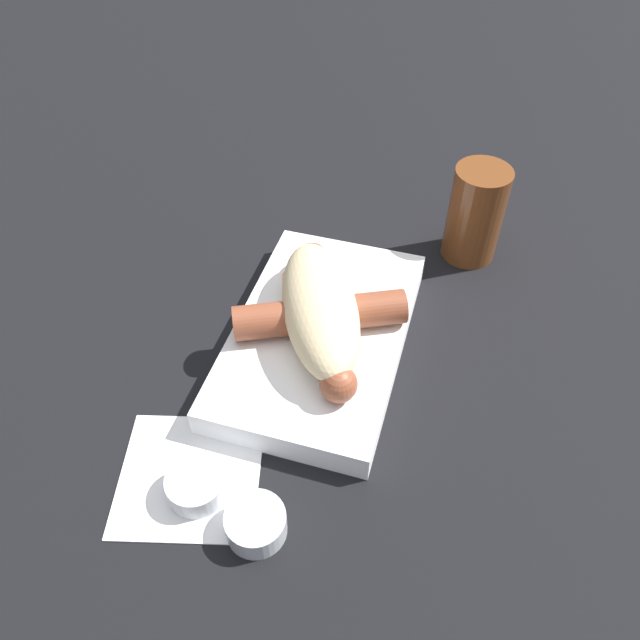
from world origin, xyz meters
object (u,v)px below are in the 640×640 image
Objects in this scene: sausage at (324,315)px; food_tray at (320,337)px; condiment_cup_far at (256,525)px; bread_roll at (324,311)px; drink_glass at (475,214)px; condiment_cup_near at (196,487)px.

food_tray is at bearing 95.63° from sausage.
sausage is 0.21m from condiment_cup_far.
drink_glass reaches higher than bread_roll.
condiment_cup_far is at bearing -179.35° from sausage.
food_tray is 5.38× the size of condiment_cup_near.
bread_roll reaches higher than condiment_cup_far.
food_tray reaches higher than condiment_cup_near.
condiment_cup_near is 1.00× the size of condiment_cup_far.
sausage is 1.65× the size of drink_glass.
bread_roll is at bearing -121.26° from food_tray.
condiment_cup_far is (-0.20, -0.00, -0.05)m from bread_roll.
drink_glass is (0.19, -0.13, 0.04)m from food_tray.
condiment_cup_near is at bearing 162.48° from bread_roll.
food_tray is 2.37× the size of drink_glass.
condiment_cup_near is at bearing 163.00° from sausage.
food_tray is at bearing 146.65° from drink_glass.
sausage is 0.23m from drink_glass.
condiment_cup_far is (-0.02, -0.06, 0.00)m from condiment_cup_near.
drink_glass is (0.20, -0.12, -0.00)m from bread_roll.
food_tray is 1.38× the size of bread_roll.
condiment_cup_far is at bearing 163.17° from drink_glass.
condiment_cup_far is (-0.20, -0.00, -0.04)m from sausage.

